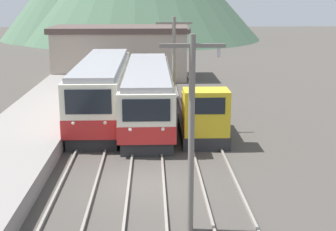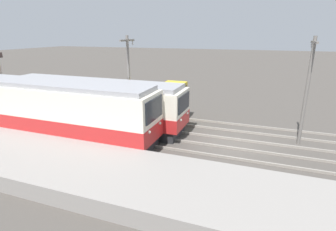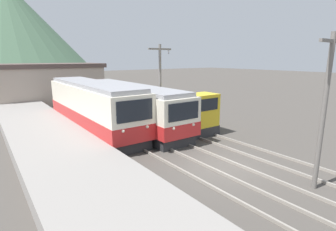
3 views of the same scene
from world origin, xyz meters
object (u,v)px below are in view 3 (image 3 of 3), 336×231
object	(u,v)px
commuter_train_center	(129,107)
commuter_train_left	(93,108)
shunting_locomotive	(187,115)
catenary_mast_mid	(160,84)
catenary_mast_near	(324,107)

from	to	relation	value
commuter_train_center	commuter_train_left	bearing A→B (deg)	169.38
shunting_locomotive	catenary_mast_mid	size ratio (longest dim) A/B	0.79
catenary_mast_mid	commuter_train_center	bearing A→B (deg)	123.87
commuter_train_center	shunting_locomotive	distance (m)	4.80
commuter_train_center	catenary_mast_near	bearing A→B (deg)	-83.84
commuter_train_left	shunting_locomotive	xyz separation A→B (m)	(5.80, -4.25, -0.52)
shunting_locomotive	catenary_mast_mid	xyz separation A→B (m)	(-1.49, 1.47, 2.34)
catenary_mast_near	commuter_train_center	bearing A→B (deg)	96.16
commuter_train_left	commuter_train_center	distance (m)	2.85
commuter_train_center	catenary_mast_near	size ratio (longest dim) A/B	2.16
shunting_locomotive	catenary_mast_near	xyz separation A→B (m)	(-1.49, -10.25, 2.34)
commuter_train_center	catenary_mast_mid	bearing A→B (deg)	-56.13
commuter_train_center	catenary_mast_mid	size ratio (longest dim) A/B	2.16
commuter_train_left	catenary_mast_mid	size ratio (longest dim) A/B	2.05
commuter_train_left	commuter_train_center	world-z (taller)	commuter_train_left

